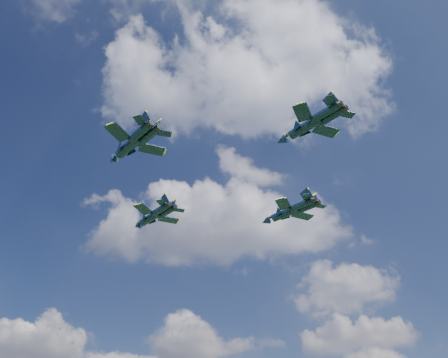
% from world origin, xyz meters
% --- Properties ---
extents(jet_lead, '(13.55, 11.86, 3.48)m').
position_xyz_m(jet_lead, '(-21.73, 12.20, 65.14)').
color(jet_lead, black).
extents(jet_left, '(13.04, 11.64, 3.37)m').
position_xyz_m(jet_left, '(-17.55, -14.58, 63.26)').
color(jet_left, black).
extents(jet_right, '(14.51, 11.84, 3.64)m').
position_xyz_m(jet_right, '(7.08, 14.64, 65.36)').
color(jet_right, black).
extents(jet_slot, '(13.00, 11.17, 3.32)m').
position_xyz_m(jet_slot, '(10.94, -12.57, 65.66)').
color(jet_slot, black).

